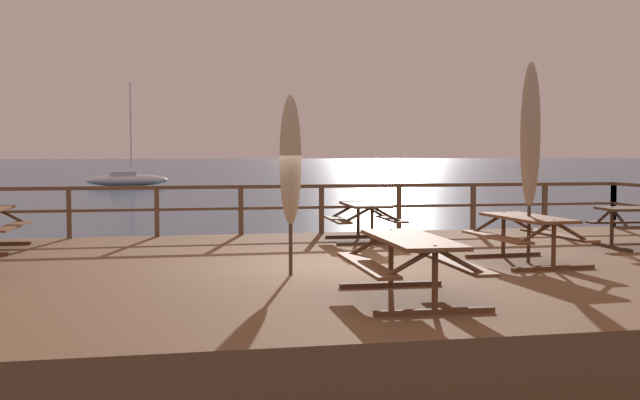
% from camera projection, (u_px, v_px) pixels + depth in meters
% --- Properties ---
extents(ground_plane, '(600.00, 600.00, 0.00)m').
position_uv_depth(ground_plane, '(330.00, 311.00, 12.70)').
color(ground_plane, navy).
extents(wooden_deck, '(16.48, 10.26, 0.74)m').
position_uv_depth(wooden_deck, '(330.00, 288.00, 12.68)').
color(wooden_deck, brown).
rests_on(wooden_deck, ground).
extents(railing_waterside_far, '(16.28, 0.10, 1.09)m').
position_uv_depth(railing_waterside_far, '(282.00, 200.00, 17.48)').
color(railing_waterside_far, brown).
rests_on(railing_waterside_far, wooden_deck).
extents(picnic_table_back_right, '(1.45, 2.23, 0.78)m').
position_uv_depth(picnic_table_back_right, '(411.00, 253.00, 9.71)').
color(picnic_table_back_right, brown).
rests_on(picnic_table_back_right, wooden_deck).
extents(picnic_table_front_right, '(1.51, 2.04, 0.78)m').
position_uv_depth(picnic_table_front_right, '(527.00, 229.00, 12.90)').
color(picnic_table_front_right, brown).
rests_on(picnic_table_front_right, wooden_deck).
extents(picnic_table_back_left, '(1.46, 1.69, 0.78)m').
position_uv_depth(picnic_table_back_left, '(365.00, 214.00, 16.08)').
color(picnic_table_back_left, brown).
rests_on(picnic_table_back_left, wooden_deck).
extents(patio_umbrella_short_mid, '(0.32, 0.32, 2.64)m').
position_uv_depth(patio_umbrella_short_mid, '(290.00, 161.00, 11.54)').
color(patio_umbrella_short_mid, '#4C3828').
rests_on(patio_umbrella_short_mid, wooden_deck).
extents(patio_umbrella_short_front, '(0.32, 0.32, 3.26)m').
position_uv_depth(patio_umbrella_short_front, '(530.00, 135.00, 12.83)').
color(patio_umbrella_short_front, '#4C3828').
rests_on(patio_umbrella_short_front, wooden_deck).
extents(sailboat_distant, '(6.17, 2.49, 7.72)m').
position_uv_depth(sailboat_distant, '(127.00, 180.00, 59.00)').
color(sailboat_distant, silver).
rests_on(sailboat_distant, ground).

